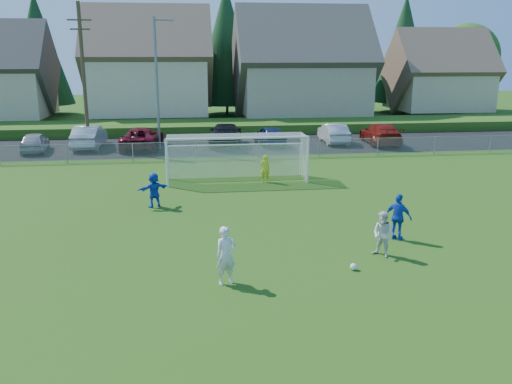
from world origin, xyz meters
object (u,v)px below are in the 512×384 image
car_f (333,133)px  car_a (35,142)px  car_g (381,134)px  player_white_a (226,256)px  car_e (270,136)px  player_white_b (383,234)px  car_b (89,137)px  soccer_goal (236,150)px  car_c (142,138)px  soccer_ball (353,267)px  car_d (226,134)px  player_blue_a (398,217)px  goalkeeper (265,169)px  player_blue_b (154,190)px

car_f → car_a: bearing=4.8°
car_f → car_g: 3.50m
player_white_a → car_e: player_white_a is taller
player_white_b → car_a: bearing=175.6°
car_b → car_e: (13.05, -0.42, -0.11)m
soccer_goal → player_white_a: bearing=-96.8°
car_c → car_f: car_c is taller
soccer_ball → car_e: bearing=87.5°
car_g → soccer_goal: (-11.80, -10.34, 0.85)m
player_white_b → car_d: car_d is taller
player_blue_a → car_d: size_ratio=0.30×
car_d → car_f: bearing=-172.2°
soccer_ball → car_g: size_ratio=0.04×
goalkeeper → car_c: size_ratio=0.26×
goalkeeper → car_f: bearing=-117.2°
player_blue_a → car_f: size_ratio=0.38×
soccer_ball → car_b: bearing=116.2°
soccer_goal → car_g: bearing=41.2°
soccer_ball → car_d: bearing=95.2°
player_white_a → car_d: size_ratio=0.31×
car_a → car_b: size_ratio=0.81×
soccer_ball → goalkeeper: (-1.03, 12.27, 0.62)m
car_b → car_d: size_ratio=0.88×
player_white_a → soccer_ball: bearing=-13.7°
car_b → soccer_goal: soccer_goal is taller
soccer_ball → player_white_a: (-4.07, -0.50, 0.77)m
player_white_b → soccer_ball: bearing=-93.4°
car_b → car_g: size_ratio=0.92×
player_blue_a → player_white_b: bearing=97.7°
player_blue_b → car_c: player_blue_b is taller
car_a → car_c: car_c is taller
goalkeeper → car_b: (-10.98, 12.10, 0.09)m
player_white_b → car_f: (4.67, 23.28, -0.04)m
player_blue_a → car_g: (6.85, 20.61, -0.08)m
car_e → soccer_goal: (-3.52, -11.08, 0.92)m
player_blue_b → car_g: 21.91m
car_g → soccer_ball: bearing=72.7°
player_blue_a → player_blue_b: size_ratio=1.11×
car_c → car_g: size_ratio=1.03×
car_b → car_c: 3.86m
car_a → car_b: car_b is taller
soccer_ball → soccer_goal: bearing=100.9°
car_a → soccer_goal: bearing=135.3°
player_blue_a → goalkeeper: player_blue_a is taller
car_e → car_b: bearing=-8.4°
soccer_ball → car_c: car_c is taller
car_c → player_white_b: bearing=117.4°
car_g → player_white_b: bearing=74.8°
soccer_ball → car_c: size_ratio=0.04×
player_white_a → car_c: bearing=79.1°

